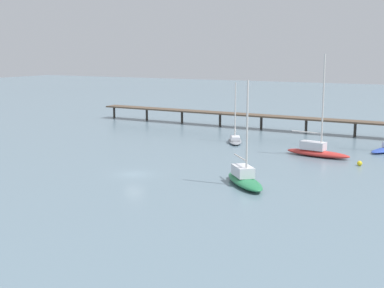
# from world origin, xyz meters

# --- Properties ---
(ground_plane) EXTENTS (400.00, 400.00, 0.00)m
(ground_plane) POSITION_xyz_m (0.00, 0.00, 0.00)
(ground_plane) COLOR slate
(pier) EXTENTS (74.45, 6.15, 6.35)m
(pier) POSITION_xyz_m (14.87, 43.65, 3.51)
(pier) COLOR brown
(pier) RESTS_ON ground_plane
(sailboat_green) EXTENTS (8.05, 8.49, 12.11)m
(sailboat_green) POSITION_xyz_m (14.31, 1.53, 0.84)
(sailboat_green) COLOR #287F4C
(sailboat_green) RESTS_ON ground_plane
(sailboat_red) EXTENTS (9.95, 3.74, 14.82)m
(sailboat_red) POSITION_xyz_m (17.00, 22.32, 0.94)
(sailboat_red) COLOR red
(sailboat_red) RESTS_ON ground_plane
(sailboat_gray) EXTENTS (5.40, 7.89, 10.01)m
(sailboat_gray) POSITION_xyz_m (1.62, 27.74, 0.57)
(sailboat_gray) COLOR gray
(sailboat_gray) RESTS_ON ground_plane
(mooring_buoy_inner) EXTENTS (0.68, 0.68, 0.68)m
(mooring_buoy_inner) POSITION_xyz_m (23.90, 18.59, 0.34)
(mooring_buoy_inner) COLOR yellow
(mooring_buoy_inner) RESTS_ON ground_plane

